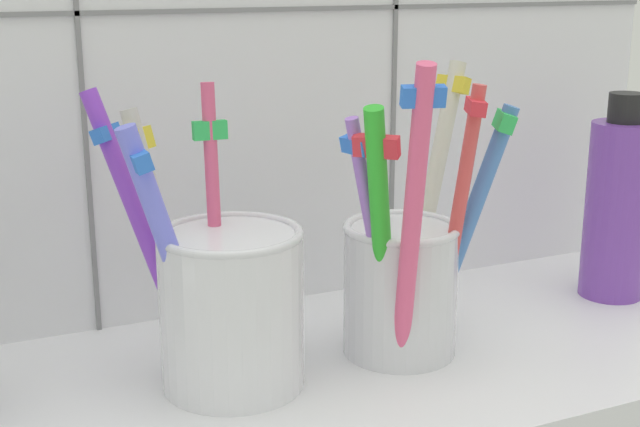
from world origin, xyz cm
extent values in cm
cube|color=silver|center=(0.00, 0.00, 1.00)|extent=(64.00, 22.00, 2.00)
cube|color=white|center=(0.00, 12.00, 22.50)|extent=(64.00, 2.00, 45.00)
cube|color=gray|center=(-10.67, 10.90, 22.50)|extent=(0.30, 0.20, 45.00)
cube|color=gray|center=(0.00, 10.90, 21.93)|extent=(64.00, 0.20, 0.30)
cylinder|color=white|center=(-5.29, -0.05, 6.38)|extent=(7.90, 7.90, 8.75)
torus|color=silver|center=(-5.29, -0.05, 10.75)|extent=(8.01, 8.01, 0.50)
cylinder|color=beige|center=(-8.34, 1.64, 9.87)|extent=(4.05, 3.96, 15.18)
cube|color=yellow|center=(-9.34, 2.61, 15.73)|extent=(2.13, 2.16, 1.30)
cylinder|color=#7278F9|center=(-8.54, -0.64, 9.73)|extent=(5.36, 1.10, 14.96)
cube|color=blue|center=(-10.13, -0.64, 15.38)|extent=(1.05, 2.51, 1.10)
cylinder|color=#E65480|center=(-5.51, 1.94, 10.49)|extent=(0.91, 2.09, 16.24)
cube|color=green|center=(-5.47, 2.36, 16.01)|extent=(1.89, 0.91, 1.08)
cylinder|color=#8B3ED8|center=(-9.00, 3.89, 10.24)|extent=(5.81, 5.26, 16.03)
cube|color=blue|center=(-10.49, 5.19, 15.73)|extent=(2.09, 2.19, 1.03)
cylinder|color=silver|center=(5.29, -0.05, 5.91)|extent=(6.77, 6.77, 7.82)
torus|color=silver|center=(5.29, -0.05, 9.82)|extent=(6.93, 6.93, 0.50)
cylinder|color=#F25785|center=(3.51, -4.13, 11.21)|extent=(2.35, 5.03, 17.85)
cube|color=blue|center=(3.09, -5.60, 18.37)|extent=(2.37, 1.42, 1.16)
cylinder|color=beige|center=(8.80, 2.61, 10.64)|extent=(5.88, 3.26, 16.78)
cube|color=yellow|center=(10.63, 3.37, 17.53)|extent=(1.72, 2.30, 1.17)
cylinder|color=#9F6BD4|center=(2.76, -1.34, 9.62)|extent=(4.26, 1.69, 14.61)
cube|color=blue|center=(1.47, -1.64, 15.36)|extent=(1.45, 2.06, 1.04)
cylinder|color=#DF4A4A|center=(7.67, -2.14, 10.36)|extent=(2.79, 1.90, 16.01)
cube|color=#E5333F|center=(8.37, -2.47, 17.09)|extent=(1.91, 2.59, 0.91)
cylinder|color=#497CC7|center=(8.69, -1.60, 9.69)|extent=(5.33, 3.25, 14.87)
cube|color=green|center=(10.40, -2.43, 16.11)|extent=(1.96, 2.47, 1.24)
cylinder|color=green|center=(2.87, -1.97, 9.98)|extent=(4.16, 4.14, 15.43)
cube|color=#E5333F|center=(1.98, -2.86, 15.46)|extent=(2.38, 2.39, 1.26)
cylinder|color=purple|center=(23.78, 2.27, 8.20)|extent=(4.38, 4.38, 12.40)
cylinder|color=black|center=(23.78, 2.27, 15.40)|extent=(2.41, 2.41, 2.00)
camera|label=1|loc=(-19.77, -43.43, 24.49)|focal=49.91mm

